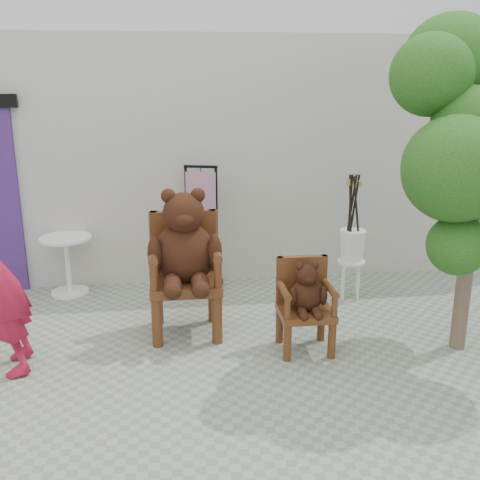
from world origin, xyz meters
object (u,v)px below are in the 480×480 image
at_px(chair_big, 185,253).
at_px(stool_bucket, 352,245).
at_px(chair_small, 305,297).
at_px(cafe_table, 67,258).
at_px(display_stand, 202,242).

relative_size(chair_big, stool_bucket, 1.02).
height_order(chair_small, stool_bucket, stool_bucket).
xyz_separation_m(chair_big, chair_small, (1.10, -0.50, -0.31)).
bearing_deg(stool_bucket, chair_small, -124.59).
height_order(cafe_table, stool_bucket, stool_bucket).
distance_m(chair_big, chair_small, 1.25).
xyz_separation_m(cafe_table, display_stand, (1.60, -0.00, 0.14)).
bearing_deg(cafe_table, stool_bucket, -9.22).
height_order(cafe_table, display_stand, display_stand).
xyz_separation_m(cafe_table, stool_bucket, (3.30, -0.54, 0.20)).
distance_m(display_stand, stool_bucket, 1.78).
distance_m(chair_big, display_stand, 1.30).
bearing_deg(cafe_table, chair_small, -35.52).
bearing_deg(chair_small, stool_bucket, 55.41).
height_order(chair_big, display_stand, display_stand).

